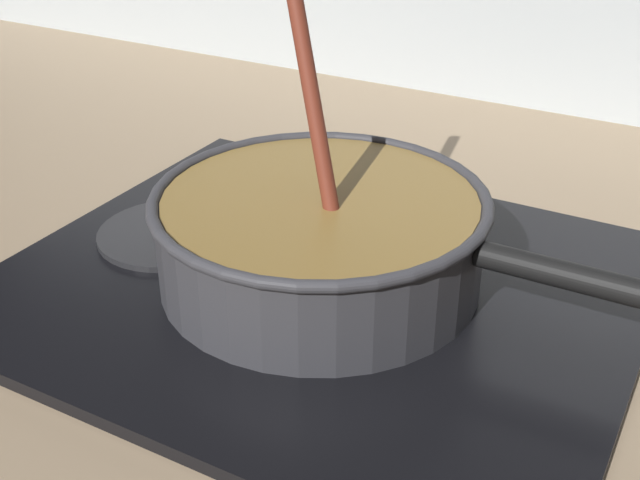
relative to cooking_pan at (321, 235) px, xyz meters
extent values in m
cube|color=#9E8466|center=(0.01, -0.20, -0.08)|extent=(2.40, 1.60, 0.04)
cube|color=black|center=(0.00, 0.00, -0.05)|extent=(0.56, 0.48, 0.01)
torus|color=#592D0C|center=(0.00, 0.00, -0.04)|extent=(0.18, 0.18, 0.01)
cylinder|color=#262628|center=(-0.17, 0.00, -0.04)|extent=(0.14, 0.14, 0.01)
cylinder|color=#38383D|center=(0.00, 0.00, -0.01)|extent=(0.29, 0.29, 0.08)
cylinder|color=olive|center=(0.00, 0.00, 0.00)|extent=(0.28, 0.28, 0.08)
torus|color=#38383D|center=(0.00, 0.00, 0.04)|extent=(0.30, 0.30, 0.01)
cylinder|color=black|center=(0.21, 0.00, 0.02)|extent=(0.14, 0.02, 0.02)
cylinder|color=#EDD88C|center=(-0.11, -0.03, 0.03)|extent=(0.03, 0.03, 0.01)
cylinder|color=#EDD88C|center=(0.00, 0.10, 0.03)|extent=(0.03, 0.03, 0.01)
cylinder|color=beige|center=(0.05, 0.06, 0.03)|extent=(0.03, 0.03, 0.01)
cylinder|color=beige|center=(-0.03, 0.06, 0.03)|extent=(0.04, 0.04, 0.01)
cylinder|color=#EDD88C|center=(-0.06, -0.06, 0.03)|extent=(0.03, 0.03, 0.01)
cylinder|color=#E5CC7A|center=(0.01, -0.04, 0.03)|extent=(0.03, 0.03, 0.01)
cylinder|color=#E5CC7A|center=(0.02, 0.00, 0.03)|extent=(0.03, 0.03, 0.01)
cylinder|color=maroon|center=(-0.02, 0.01, 0.13)|extent=(0.10, 0.08, 0.22)
cube|color=brown|center=(0.02, -0.02, 0.02)|extent=(0.05, 0.05, 0.01)
camera|label=1|loc=(0.31, -0.55, 0.34)|focal=45.68mm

